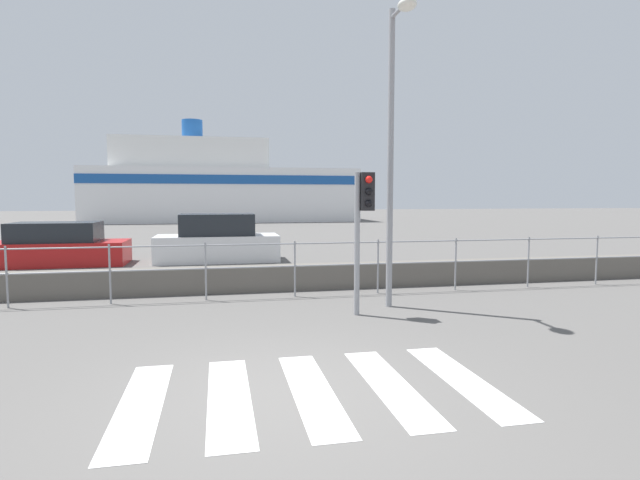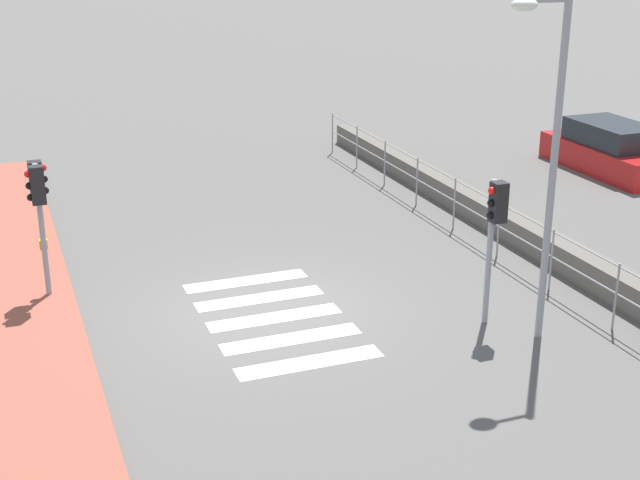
% 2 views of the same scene
% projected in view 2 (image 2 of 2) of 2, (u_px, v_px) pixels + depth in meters
% --- Properties ---
extents(ground_plane, '(160.00, 160.00, 0.00)m').
position_uv_depth(ground_plane, '(269.00, 311.00, 15.93)').
color(ground_plane, '#565451').
extents(sidewalk_brick, '(24.00, 1.80, 0.12)m').
position_uv_depth(sidewalk_brick, '(30.00, 344.00, 14.54)').
color(sidewalk_brick, '#934C3D').
rests_on(sidewalk_brick, ground_plane).
extents(crosswalk, '(4.05, 2.40, 0.01)m').
position_uv_depth(crosswalk, '(274.00, 318.00, 15.65)').
color(crosswalk, silver).
rests_on(crosswalk, ground_plane).
extents(seawall, '(22.83, 0.55, 0.56)m').
position_uv_depth(seawall, '(560.00, 253.00, 17.87)').
color(seawall, '#605B54').
rests_on(seawall, ground_plane).
extents(harbor_fence, '(20.59, 0.04, 1.21)m').
position_uv_depth(harbor_fence, '(524.00, 234.00, 17.41)').
color(harbor_fence, gray).
rests_on(harbor_fence, ground_plane).
extents(traffic_light_near, '(0.58, 0.41, 2.58)m').
position_uv_depth(traffic_light_near, '(38.00, 195.00, 15.71)').
color(traffic_light_near, gray).
rests_on(traffic_light_near, ground_plane).
extents(traffic_light_far, '(0.34, 0.32, 2.58)m').
position_uv_depth(traffic_light_far, '(494.00, 221.00, 14.74)').
color(traffic_light_far, gray).
rests_on(traffic_light_far, ground_plane).
extents(streetlamp, '(0.32, 1.03, 5.64)m').
position_uv_depth(streetlamp, '(546.00, 132.00, 13.70)').
color(streetlamp, gray).
rests_on(streetlamp, ground_plane).
extents(parked_car_red, '(4.21, 1.75, 1.35)m').
position_uv_depth(parked_car_red, '(611.00, 150.00, 24.61)').
color(parked_car_red, '#B21919').
rests_on(parked_car_red, ground_plane).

